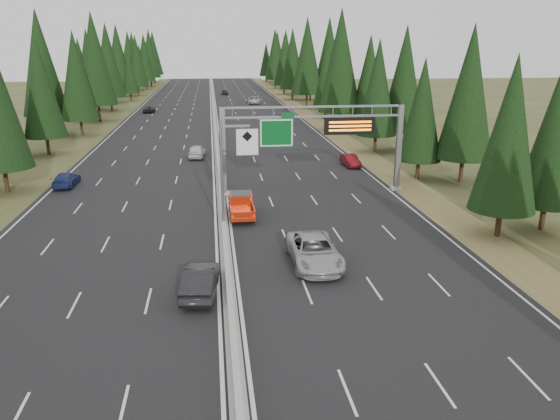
# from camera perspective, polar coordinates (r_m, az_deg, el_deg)

# --- Properties ---
(road) EXTENTS (32.00, 260.00, 0.08)m
(road) POSITION_cam_1_polar(r_m,az_deg,el_deg) (93.14, -6.83, 8.82)
(road) COLOR black
(road) RESTS_ON ground
(shoulder_right) EXTENTS (3.60, 260.00, 0.06)m
(shoulder_right) POSITION_cam_1_polar(r_m,az_deg,el_deg) (94.94, 4.10, 9.04)
(shoulder_right) COLOR olive
(shoulder_right) RESTS_ON ground
(shoulder_left) EXTENTS (3.60, 260.00, 0.06)m
(shoulder_left) POSITION_cam_1_polar(r_m,az_deg,el_deg) (94.71, -17.77, 8.26)
(shoulder_left) COLOR #3A411E
(shoulder_left) RESTS_ON ground
(median_barrier) EXTENTS (0.70, 260.00, 0.85)m
(median_barrier) POSITION_cam_1_polar(r_m,az_deg,el_deg) (93.09, -6.84, 9.04)
(median_barrier) COLOR #999994
(median_barrier) RESTS_ON road
(sign_gantry) EXTENTS (16.75, 0.98, 7.80)m
(sign_gantry) POSITION_cam_1_polar(r_m,az_deg,el_deg) (48.69, 4.23, 7.74)
(sign_gantry) COLOR slate
(sign_gantry) RESTS_ON road
(hov_sign_pole) EXTENTS (2.80, 0.50, 8.00)m
(hov_sign_pole) POSITION_cam_1_polar(r_m,az_deg,el_deg) (38.13, -5.23, 4.32)
(hov_sign_pole) COLOR slate
(hov_sign_pole) RESTS_ON road
(tree_row_right) EXTENTS (12.18, 239.71, 18.65)m
(tree_row_right) POSITION_cam_1_polar(r_m,az_deg,el_deg) (95.51, 6.56, 14.68)
(tree_row_right) COLOR black
(tree_row_right) RESTS_ON ground
(tree_row_left) EXTENTS (12.16, 240.45, 18.73)m
(tree_row_left) POSITION_cam_1_polar(r_m,az_deg,el_deg) (91.92, -21.21, 13.63)
(tree_row_left) COLOR black
(tree_row_left) RESTS_ON ground
(silver_minivan) EXTENTS (2.92, 6.23, 1.72)m
(silver_minivan) POSITION_cam_1_polar(r_m,az_deg,el_deg) (33.37, 3.60, -4.30)
(silver_minivan) COLOR #A6A6AB
(silver_minivan) RESTS_ON road
(red_pickup) EXTENTS (1.83, 5.13, 1.67)m
(red_pickup) POSITION_cam_1_polar(r_m,az_deg,el_deg) (42.98, -4.09, 0.68)
(red_pickup) COLOR black
(red_pickup) RESTS_ON road
(car_ahead_green) EXTENTS (1.72, 3.85, 1.29)m
(car_ahead_green) POSITION_cam_1_polar(r_m,az_deg,el_deg) (74.41, -3.16, 7.41)
(car_ahead_green) COLOR #125227
(car_ahead_green) RESTS_ON road
(car_ahead_dkred) EXTENTS (1.62, 3.99, 1.29)m
(car_ahead_dkred) POSITION_cam_1_polar(r_m,az_deg,el_deg) (60.87, 7.37, 5.15)
(car_ahead_dkred) COLOR maroon
(car_ahead_dkred) RESTS_ON road
(car_ahead_dkgrey) EXTENTS (2.14, 5.08, 1.46)m
(car_ahead_dkgrey) POSITION_cam_1_polar(r_m,az_deg,el_deg) (92.43, 0.50, 9.35)
(car_ahead_dkgrey) COLOR black
(car_ahead_dkgrey) RESTS_ON road
(car_ahead_white) EXTENTS (2.78, 5.67, 1.55)m
(car_ahead_white) POSITION_cam_1_polar(r_m,az_deg,el_deg) (126.34, -2.74, 11.40)
(car_ahead_white) COLOR #B6B6B6
(car_ahead_white) RESTS_ON road
(car_ahead_far) EXTENTS (1.87, 4.04, 1.34)m
(car_ahead_far) POSITION_cam_1_polar(r_m,az_deg,el_deg) (149.66, -5.80, 12.16)
(car_ahead_far) COLOR black
(car_ahead_far) RESTS_ON road
(car_onc_near) EXTENTS (2.14, 4.92, 1.57)m
(car_onc_near) POSITION_cam_1_polar(r_m,az_deg,el_deg) (29.83, -8.32, -7.28)
(car_onc_near) COLOR black
(car_onc_near) RESTS_ON road
(car_onc_blue) EXTENTS (1.91, 4.58, 1.32)m
(car_onc_blue) POSITION_cam_1_polar(r_m,az_deg,el_deg) (55.59, -21.45, 3.00)
(car_onc_blue) COLOR navy
(car_onc_blue) RESTS_ON road
(car_onc_white) EXTENTS (2.15, 4.63, 1.54)m
(car_onc_white) POSITION_cam_1_polar(r_m,az_deg,el_deg) (65.82, -8.69, 6.10)
(car_onc_white) COLOR silver
(car_onc_white) RESTS_ON road
(car_onc_far) EXTENTS (2.27, 4.75, 1.31)m
(car_onc_far) POSITION_cam_1_polar(r_m,az_deg,el_deg) (112.53, -13.52, 10.22)
(car_onc_far) COLOR black
(car_onc_far) RESTS_ON road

